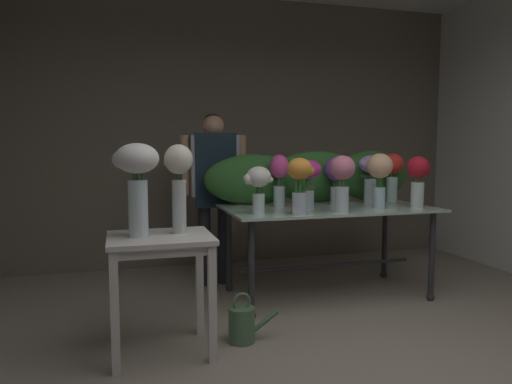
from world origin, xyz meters
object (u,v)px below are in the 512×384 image
at_px(vase_lilac_anemones, 370,174).
at_px(vase_cream_lisianthus_tall, 179,178).
at_px(vase_rosy_freesia, 342,178).
at_px(vase_scarlet_lilies, 392,171).
at_px(display_table_glass, 328,220).
at_px(vase_white_roses_tall, 136,176).
at_px(vase_fuchsia_ranunculus, 279,176).
at_px(vase_sunset_carnations, 300,180).
at_px(watering_can, 242,324).
at_px(vase_crimson_tulips, 418,178).
at_px(vase_peach_roses, 379,173).
at_px(florist, 214,179).
at_px(vase_violet_peonies, 336,174).
at_px(side_table_white, 160,254).
at_px(vase_magenta_snapdragons, 308,177).
at_px(vase_ivory_dahlias, 258,184).

distance_m(vase_lilac_anemones, vase_cream_lisianthus_tall, 2.02).
bearing_deg(vase_rosy_freesia, vase_scarlet_lilies, 33.74).
bearing_deg(display_table_glass, vase_white_roses_tall, -154.72).
distance_m(vase_rosy_freesia, vase_fuchsia_ranunculus, 0.60).
height_order(vase_sunset_carnations, watering_can, vase_sunset_carnations).
xyz_separation_m(vase_crimson_tulips, vase_peach_roses, (-0.35, 0.05, 0.05)).
relative_size(florist, vase_scarlet_lilies, 3.54).
distance_m(vase_violet_peonies, vase_fuchsia_ranunculus, 0.54).
bearing_deg(vase_violet_peonies, vase_cream_lisianthus_tall, -150.42).
bearing_deg(vase_sunset_carnations, vase_scarlet_lilies, 25.10).
bearing_deg(vase_white_roses_tall, vase_lilac_anemones, 22.64).
xyz_separation_m(vase_violet_peonies, watering_can, (-1.11, -0.90, -0.94)).
bearing_deg(side_table_white, vase_magenta_snapdragons, 29.14).
bearing_deg(vase_ivory_dahlias, vase_cream_lisianthus_tall, -144.36).
relative_size(vase_fuchsia_ranunculus, watering_can, 1.29).
relative_size(display_table_glass, vase_ivory_dahlias, 4.82).
relative_size(display_table_glass, vase_fuchsia_ranunculus, 3.95).
xyz_separation_m(vase_violet_peonies, vase_rosy_freesia, (-0.17, -0.48, 0.01)).
height_order(vase_lilac_anemones, watering_can, vase_lilac_anemones).
height_order(side_table_white, vase_cream_lisianthus_tall, vase_cream_lisianthus_tall).
xyz_separation_m(florist, vase_fuchsia_ranunculus, (0.48, -0.49, 0.06)).
xyz_separation_m(vase_fuchsia_ranunculus, vase_cream_lisianthus_tall, (-0.98, -0.86, 0.06)).
relative_size(vase_peach_roses, vase_violet_peonies, 1.09).
xyz_separation_m(florist, vase_violet_peonies, (1.02, -0.49, 0.06)).
relative_size(side_table_white, vase_fuchsia_ranunculus, 1.68).
relative_size(vase_rosy_freesia, vase_lilac_anemones, 1.03).
height_order(vase_crimson_tulips, vase_violet_peonies, vase_crimson_tulips).
bearing_deg(vase_scarlet_lilies, florist, 163.70).
distance_m(vase_rosy_freesia, vase_cream_lisianthus_tall, 1.39).
xyz_separation_m(side_table_white, vase_crimson_tulips, (2.23, 0.52, 0.40)).
height_order(vase_sunset_carnations, vase_white_roses_tall, vase_white_roses_tall).
height_order(vase_ivory_dahlias, vase_white_roses_tall, vase_white_roses_tall).
relative_size(vase_violet_peonies, vase_fuchsia_ranunculus, 0.94).
distance_m(vase_peach_roses, vase_white_roses_tall, 2.10).
height_order(vase_sunset_carnations, vase_violet_peonies, vase_sunset_carnations).
xyz_separation_m(vase_scarlet_lilies, vase_fuchsia_ranunculus, (-1.12, -0.02, -0.02)).
distance_m(florist, vase_rosy_freesia, 1.29).
height_order(vase_violet_peonies, vase_magenta_snapdragons, vase_violet_peonies).
bearing_deg(vase_violet_peonies, watering_can, -140.81).
height_order(vase_peach_roses, vase_white_roses_tall, vase_white_roses_tall).
height_order(vase_crimson_tulips, vase_peach_roses, vase_peach_roses).
height_order(vase_ivory_dahlias, vase_cream_lisianthus_tall, vase_cream_lisianthus_tall).
relative_size(vase_scarlet_lilies, vase_violet_peonies, 1.07).
relative_size(florist, vase_sunset_carnations, 3.68).
height_order(florist, vase_rosy_freesia, florist).
distance_m(vase_ivory_dahlias, vase_scarlet_lilies, 1.48).
bearing_deg(vase_white_roses_tall, vase_fuchsia_ranunculus, 36.28).
bearing_deg(vase_peach_roses, vase_magenta_snapdragons, 165.18).
distance_m(vase_violet_peonies, vase_lilac_anemones, 0.33).
xyz_separation_m(florist, vase_peach_roses, (1.26, -0.84, 0.09)).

